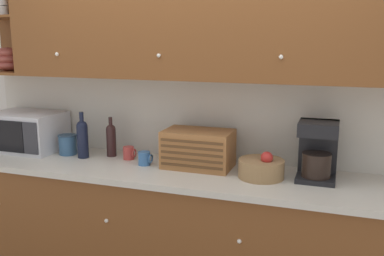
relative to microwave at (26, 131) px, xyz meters
The scene contains 13 objects.
wall_back 1.42m from the microwave, 10.49° to the left, with size 5.89×0.06×2.60m.
counter_unit 1.51m from the microwave, ahead, with size 3.51×0.67×0.93m.
backsplash_panel 1.40m from the microwave, ahead, with size 3.49×0.01×0.59m.
upper_cabinets 1.78m from the microwave, ahead, with size 3.49×0.38×0.89m.
microwave is the anchor object (origin of this frame).
storage_canister 0.39m from the microwave, ahead, with size 0.14×0.14×0.15m.
second_wine_bottle 0.55m from the microwave, ahead, with size 0.08×0.08×0.34m.
wine_bottle 0.72m from the microwave, ahead, with size 0.07×0.07×0.30m.
mug 0.89m from the microwave, ahead, with size 0.09×0.08×0.09m.
mug_blue_second 1.06m from the microwave, ahead, with size 0.10×0.08×0.09m.
bread_box 1.42m from the microwave, ahead, with size 0.46×0.29×0.25m.
fruit_basket 1.87m from the microwave, ahead, with size 0.29×0.29×0.18m.
coffee_maker 2.20m from the microwave, ahead, with size 0.23×0.23×0.37m.
Camera 1 is at (0.93, -2.89, 1.78)m, focal length 40.00 mm.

